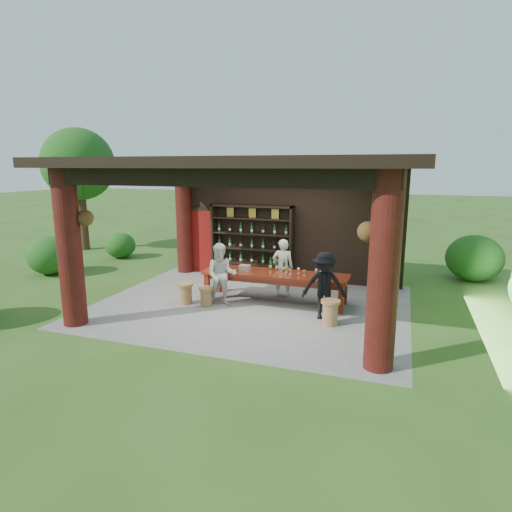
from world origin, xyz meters
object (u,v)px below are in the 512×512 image
(host, at_px, (283,268))
(guest_woman, at_px, (221,275))
(napkin_basket, at_px, (245,268))
(tasting_table, at_px, (275,277))
(stool_near_left, at_px, (206,296))
(stool_near_right, at_px, (330,312))
(stool_far_left, at_px, (185,293))
(wine_shelf, at_px, (252,242))
(guest_man, at_px, (324,286))

(host, xyz_separation_m, guest_woman, (-1.19, -1.26, 0.01))
(host, xyz_separation_m, napkin_basket, (-0.83, -0.60, 0.07))
(tasting_table, xyz_separation_m, napkin_basket, (-0.79, -0.04, 0.18))
(stool_near_left, height_order, host, host)
(stool_near_right, relative_size, stool_far_left, 1.04)
(stool_near_right, relative_size, napkin_basket, 2.09)
(wine_shelf, distance_m, stool_near_left, 2.97)
(wine_shelf, distance_m, stool_far_left, 3.07)
(wine_shelf, height_order, host, wine_shelf)
(napkin_basket, bearing_deg, guest_man, -19.17)
(wine_shelf, bearing_deg, guest_woman, -86.23)
(stool_near_left, bearing_deg, stool_far_left, -177.42)
(stool_near_left, xyz_separation_m, guest_man, (2.86, 0.06, 0.51))
(stool_near_left, bearing_deg, napkin_basket, 49.34)
(guest_woman, bearing_deg, stool_near_right, -27.24)
(host, height_order, guest_man, host)
(stool_near_left, distance_m, napkin_basket, 1.21)
(wine_shelf, relative_size, host, 1.67)
(stool_near_right, bearing_deg, wine_shelf, 132.87)
(wine_shelf, height_order, guest_man, wine_shelf)
(wine_shelf, height_order, stool_far_left, wine_shelf)
(stool_near_right, xyz_separation_m, stool_far_left, (-3.61, 0.25, -0.01))
(host, bearing_deg, guest_woman, 34.71)
(stool_near_right, distance_m, stool_far_left, 3.62)
(stool_far_left, distance_m, napkin_basket, 1.60)
(stool_near_left, relative_size, napkin_basket, 1.78)
(napkin_basket, bearing_deg, tasting_table, 2.94)
(stool_far_left, bearing_deg, guest_man, 1.39)
(tasting_table, bearing_deg, stool_far_left, -156.78)
(host, height_order, napkin_basket, host)
(tasting_table, relative_size, guest_woman, 2.36)
(stool_far_left, xyz_separation_m, guest_man, (3.41, 0.08, 0.48))
(guest_man, bearing_deg, stool_near_right, -69.08)
(stool_near_left, xyz_separation_m, napkin_basket, (0.69, 0.81, 0.57))
(host, bearing_deg, stool_near_right, 120.29)
(wine_shelf, relative_size, stool_near_right, 4.62)
(stool_far_left, relative_size, guest_man, 0.35)
(host, bearing_deg, tasting_table, 73.68)
(stool_far_left, bearing_deg, tasting_table, 23.22)
(stool_near_right, xyz_separation_m, guest_man, (-0.20, 0.33, 0.47))
(stool_near_left, xyz_separation_m, guest_woman, (0.34, 0.15, 0.52))
(host, bearing_deg, guest_man, 122.55)
(tasting_table, xyz_separation_m, guest_man, (1.37, -0.79, 0.12))
(stool_near_left, relative_size, host, 0.31)
(stool_near_left, height_order, stool_far_left, stool_far_left)
(wine_shelf, height_order, stool_near_right, wine_shelf)
(tasting_table, bearing_deg, guest_man, -30.01)
(wine_shelf, bearing_deg, napkin_basket, -75.37)
(stool_near_left, distance_m, stool_near_right, 3.07)
(host, distance_m, guest_woman, 1.73)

